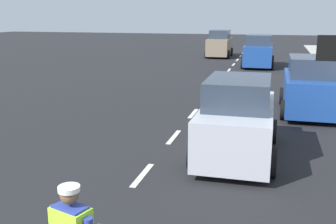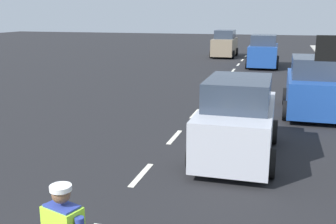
{
  "view_description": "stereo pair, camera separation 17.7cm",
  "coord_description": "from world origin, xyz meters",
  "px_view_note": "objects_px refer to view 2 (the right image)",
  "views": [
    {
      "loc": [
        2.74,
        -2.48,
        3.62
      ],
      "look_at": [
        0.16,
        7.39,
        1.1
      ],
      "focal_mm": 43.09,
      "sensor_mm": 36.0,
      "label": 1
    },
    {
      "loc": [
        2.91,
        -2.44,
        3.62
      ],
      "look_at": [
        0.16,
        7.39,
        1.1
      ],
      "focal_mm": 43.09,
      "sensor_mm": 36.0,
      "label": 2
    }
  ],
  "objects_px": {
    "car_parked_far": "(313,88)",
    "car_oncoming_third": "(225,44)",
    "car_outgoing_far": "(263,52)",
    "car_outgoing_ahead": "(238,120)"
  },
  "relations": [
    {
      "from": "car_oncoming_third",
      "to": "car_parked_far",
      "type": "bearing_deg",
      "value": -72.8
    },
    {
      "from": "car_parked_far",
      "to": "car_outgoing_ahead",
      "type": "relative_size",
      "value": 0.99
    },
    {
      "from": "car_parked_far",
      "to": "car_oncoming_third",
      "type": "height_order",
      "value": "car_oncoming_third"
    },
    {
      "from": "car_outgoing_ahead",
      "to": "car_outgoing_far",
      "type": "bearing_deg",
      "value": 90.68
    },
    {
      "from": "car_outgoing_far",
      "to": "car_outgoing_ahead",
      "type": "distance_m",
      "value": 18.26
    },
    {
      "from": "car_oncoming_third",
      "to": "car_outgoing_far",
      "type": "xyz_separation_m",
      "value": [
        3.45,
        -5.89,
        -0.01
      ]
    },
    {
      "from": "car_oncoming_third",
      "to": "car_outgoing_ahead",
      "type": "relative_size",
      "value": 0.98
    },
    {
      "from": "car_parked_far",
      "to": "car_outgoing_far",
      "type": "height_order",
      "value": "car_outgoing_far"
    },
    {
      "from": "car_outgoing_far",
      "to": "car_outgoing_ahead",
      "type": "bearing_deg",
      "value": -89.32
    },
    {
      "from": "car_parked_far",
      "to": "car_oncoming_third",
      "type": "bearing_deg",
      "value": 107.2
    }
  ]
}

